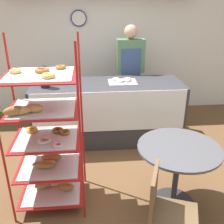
# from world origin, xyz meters

# --- Properties ---
(ground_plane) EXTENTS (14.00, 14.00, 0.00)m
(ground_plane) POSITION_xyz_m (0.00, 0.00, 0.00)
(ground_plane) COLOR brown
(back_wall) EXTENTS (10.00, 0.30, 2.70)m
(back_wall) POSITION_xyz_m (-0.00, 2.39, 1.36)
(back_wall) COLOR white
(back_wall) RESTS_ON ground_plane
(display_counter) EXTENTS (2.24, 0.78, 0.92)m
(display_counter) POSITION_xyz_m (0.00, 1.15, 0.46)
(display_counter) COLOR #333338
(display_counter) RESTS_ON ground_plane
(pastry_rack) EXTENTS (0.72, 0.60, 1.79)m
(pastry_rack) POSITION_xyz_m (-0.72, -0.21, 0.76)
(pastry_rack) COLOR #A51919
(pastry_rack) RESTS_ON ground_plane
(person_worker) EXTENTS (0.46, 0.23, 1.69)m
(person_worker) POSITION_xyz_m (0.42, 1.76, 0.92)
(person_worker) COLOR #282833
(person_worker) RESTS_ON ground_plane
(cafe_table) EXTENTS (0.84, 0.84, 0.72)m
(cafe_table) POSITION_xyz_m (0.61, -0.38, 0.55)
(cafe_table) COLOR #262628
(cafe_table) RESTS_ON ground_plane
(cafe_chair) EXTENTS (0.49, 0.49, 0.87)m
(cafe_chair) POSITION_xyz_m (0.30, -0.98, 0.54)
(cafe_chair) COLOR black
(cafe_chair) RESTS_ON ground_plane
(coffee_carafe) EXTENTS (0.13, 0.13, 0.31)m
(coffee_carafe) POSITION_xyz_m (-0.89, 1.04, 1.07)
(coffee_carafe) COLOR black
(coffee_carafe) RESTS_ON display_counter
(donut_tray_counter) EXTENTS (0.42, 0.32, 0.05)m
(donut_tray_counter) POSITION_xyz_m (0.23, 1.19, 0.94)
(donut_tray_counter) COLOR silver
(donut_tray_counter) RESTS_ON display_counter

